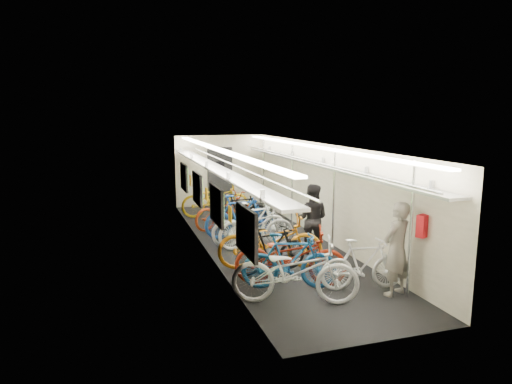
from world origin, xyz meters
TOP-DOWN VIEW (x-y plane):
  - train_car_shell at (-0.36, 0.71)m, footprint 10.00×10.00m
  - bicycle_0 at (-0.68, -3.42)m, footprint 2.25×1.46m
  - bicycle_1 at (-0.53, -2.79)m, footprint 1.80×0.96m
  - bicycle_2 at (-0.44, -2.61)m, footprint 2.19×1.43m
  - bicycle_3 at (-0.57, -1.90)m, footprint 1.63×0.69m
  - bicycle_4 at (-0.49, -1.63)m, footprint 2.27×1.20m
  - bicycle_5 at (-0.38, -0.11)m, footprint 1.92×0.93m
  - bicycle_6 at (-0.38, -0.07)m, footprint 2.04×1.00m
  - bicycle_7 at (-0.45, 0.82)m, footprint 1.88×0.59m
  - bicycle_8 at (-0.61, 1.88)m, footprint 2.00×1.35m
  - bicycle_9 at (-0.15, 1.83)m, footprint 1.61×0.53m
  - bicycle_10 at (-0.54, 3.30)m, footprint 2.13×0.95m
  - bicycle_11 at (0.71, -3.22)m, footprint 1.63×0.68m
  - passenger_near at (1.13, -3.60)m, footprint 0.71×0.59m
  - passenger_mid at (0.73, -0.94)m, footprint 0.97×0.92m
  - backpack at (1.45, -3.86)m, footprint 0.29×0.23m

SIDE VIEW (x-z plane):
  - bicycle_11 at x=0.71m, z-range 0.00..0.95m
  - bicycle_3 at x=-0.57m, z-range 0.00..0.95m
  - bicycle_9 at x=-0.15m, z-range 0.00..0.96m
  - bicycle_8 at x=-0.61m, z-range 0.00..1.00m
  - bicycle_6 at x=-0.38m, z-range 0.00..1.02m
  - bicycle_1 at x=-0.53m, z-range 0.00..1.04m
  - bicycle_10 at x=-0.54m, z-range 0.00..1.08m
  - bicycle_2 at x=-0.44m, z-range 0.00..1.08m
  - bicycle_5 at x=-0.38m, z-range 0.00..1.11m
  - bicycle_0 at x=-0.68m, z-range 0.00..1.12m
  - bicycle_7 at x=-0.45m, z-range 0.00..1.12m
  - bicycle_4 at x=-0.49m, z-range 0.00..1.13m
  - passenger_mid at x=0.73m, z-range 0.00..1.59m
  - passenger_near at x=1.13m, z-range 0.00..1.67m
  - backpack at x=1.45m, z-range 1.09..1.47m
  - train_car_shell at x=-0.36m, z-range -3.34..6.66m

